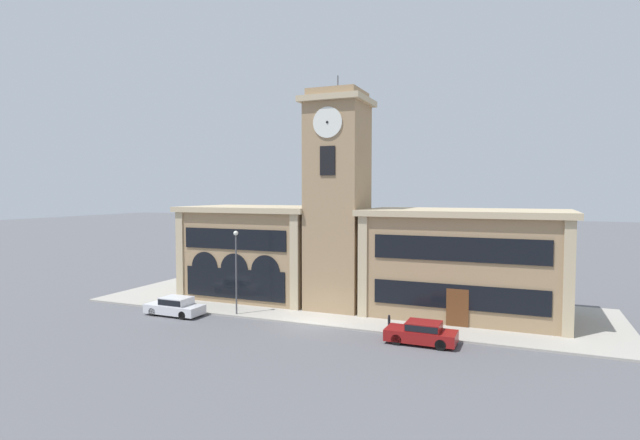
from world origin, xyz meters
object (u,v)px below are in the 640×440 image
at_px(parked_car_mid, 422,332).
at_px(bollard, 389,323).
at_px(parked_car_near, 175,306).
at_px(street_lamp, 236,260).

xyz_separation_m(parked_car_mid, bollard, (-2.53, 1.71, -0.07)).
bearing_deg(parked_car_near, bollard, -173.47).
xyz_separation_m(parked_car_near, parked_car_mid, (18.84, 0.00, -0.00)).
xyz_separation_m(street_lamp, bollard, (11.89, 0.05, -3.59)).
height_order(parked_car_near, parked_car_mid, parked_car_near).
height_order(parked_car_near, street_lamp, street_lamp).
bearing_deg(parked_car_near, street_lamp, -158.92).
bearing_deg(bollard, parked_car_mid, -34.02).
bearing_deg(parked_car_mid, street_lamp, -5.99).
distance_m(parked_car_mid, bollard, 3.06).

